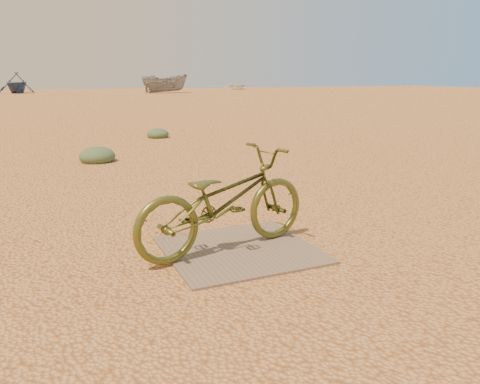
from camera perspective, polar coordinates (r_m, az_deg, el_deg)
name	(u,v)px	position (r m, az deg, el deg)	size (l,w,h in m)	color
ground	(180,256)	(4.34, -7.32, -7.74)	(120.00, 120.00, 0.00)	tan
plywood_board	(240,250)	(4.43, 0.00, -7.04)	(1.36, 1.30, 0.02)	#6F5A4C
bicycle	(224,201)	(4.26, -1.93, -1.07)	(0.62, 1.79, 0.94)	#4F541E
boat_far_left	(16,82)	(50.78, -25.60, 11.96)	(3.32, 3.85, 2.03)	navy
boat_mid_right	(165,84)	(47.27, -9.12, 12.92)	(1.73, 4.61, 1.78)	gray
boat_far_right	(237,86)	(59.68, -0.38, 12.82)	(2.97, 4.16, 0.86)	white
kale_a	(98,162)	(9.41, -16.96, 3.57)	(0.68, 0.68, 0.37)	#4A6140
kale_b	(158,138)	(12.77, -9.97, 6.55)	(0.58, 0.58, 0.32)	#4A6140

